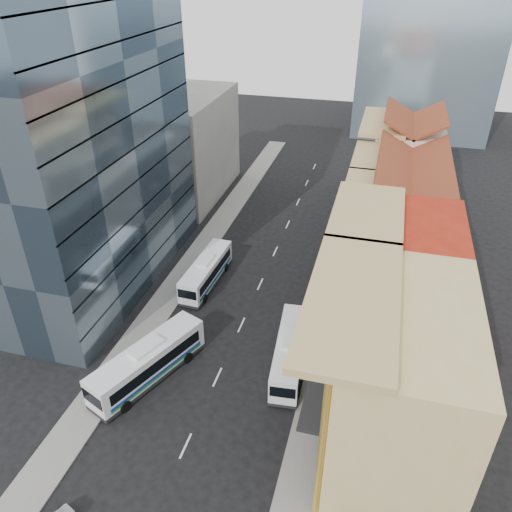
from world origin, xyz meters
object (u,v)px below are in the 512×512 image
(office_tower, at_px, (76,142))
(bus_left_far, at_px, (206,271))
(shophouse_tan, at_px, (401,384))
(bus_right, at_px, (290,352))
(bus_left_near, at_px, (148,362))

(office_tower, relative_size, bus_left_far, 3.12)
(shophouse_tan, relative_size, office_tower, 0.47)
(bus_right, bearing_deg, bus_left_far, 133.28)
(bus_left_far, relative_size, bus_right, 0.98)
(shophouse_tan, relative_size, bus_right, 1.43)
(shophouse_tan, bearing_deg, bus_left_far, 141.21)
(office_tower, height_order, bus_left_far, office_tower)
(shophouse_tan, bearing_deg, bus_right, 145.32)
(shophouse_tan, bearing_deg, office_tower, 155.70)
(office_tower, xyz_separation_m, bus_right, (22.50, -8.12, -13.43))
(bus_left_far, bearing_deg, bus_right, -38.94)
(bus_left_near, bearing_deg, shophouse_tan, 17.93)
(office_tower, height_order, bus_right, office_tower)
(bus_left_near, distance_m, bus_left_far, 14.15)
(shophouse_tan, height_order, bus_left_near, shophouse_tan)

